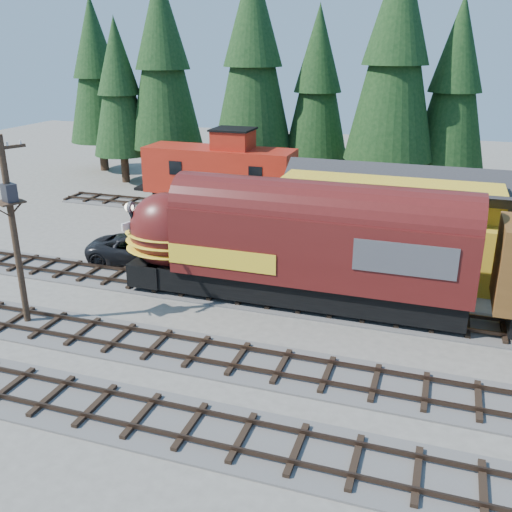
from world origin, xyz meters
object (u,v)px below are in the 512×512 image
(depot, at_px, (387,216))
(caboose, at_px, (220,174))
(pickup_truck_a, at_px, (139,249))
(utility_pole, at_px, (13,220))
(pickup_truck_b, at_px, (188,234))
(locomotive, at_px, (282,250))

(depot, bearing_deg, caboose, 149.87)
(depot, bearing_deg, pickup_truck_a, -163.56)
(depot, height_order, utility_pole, utility_pole)
(pickup_truck_a, bearing_deg, depot, -84.95)
(pickup_truck_a, height_order, pickup_truck_b, pickup_truck_a)
(locomotive, bearing_deg, depot, 57.53)
(depot, xyz_separation_m, pickup_truck_b, (-11.98, -0.44, -2.16))
(caboose, relative_size, utility_pole, 1.31)
(depot, relative_size, locomotive, 0.75)
(caboose, xyz_separation_m, pickup_truck_a, (-0.49, -11.46, -2.03))
(locomotive, relative_size, caboose, 1.54)
(pickup_truck_a, relative_size, pickup_truck_b, 1.05)
(locomotive, xyz_separation_m, utility_pole, (-10.30, -5.80, 2.13))
(depot, relative_size, pickup_truck_a, 2.21)
(caboose, height_order, pickup_truck_b, caboose)
(pickup_truck_a, xyz_separation_m, pickup_truck_b, (1.43, 3.51, -0.00))
(caboose, distance_m, utility_pole, 19.96)
(caboose, bearing_deg, pickup_truck_a, -92.44)
(depot, distance_m, pickup_truck_a, 14.15)
(utility_pole, xyz_separation_m, pickup_truck_b, (2.45, 11.86, -4.03))
(depot, xyz_separation_m, utility_pole, (-14.43, -12.30, 1.87))
(depot, height_order, caboose, caboose)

